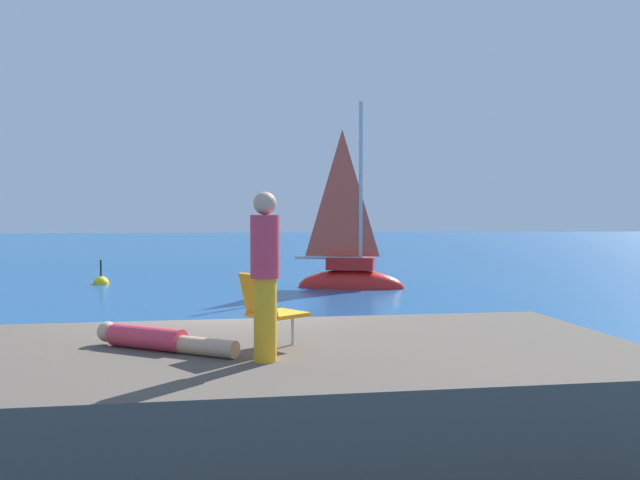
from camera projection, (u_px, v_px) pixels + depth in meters
name	position (u px, v px, depth m)	size (l,w,h in m)	color
ground_plane	(223.00, 378.00, 10.28)	(160.00, 160.00, 0.00)	navy
shore_ledge	(255.00, 397.00, 7.26)	(8.26, 3.99, 1.06)	brown
boulder_seaward	(429.00, 393.00, 9.43)	(0.76, 0.61, 0.42)	#4E5139
boulder_inland	(222.00, 395.00, 9.34)	(0.92, 0.73, 0.50)	#4D473B
sailboat_near	(350.00, 277.00, 22.82)	(3.76, 2.14, 6.79)	red
person_sunbather	(157.00, 339.00, 7.07)	(1.55, 1.07, 0.25)	#DB384C
person_standing	(265.00, 271.00, 6.50)	(0.28, 0.28, 1.62)	gold
beach_chair	(269.00, 307.00, 7.13)	(0.76, 0.74, 0.80)	orange
marker_buoy	(101.00, 284.00, 24.05)	(0.56, 0.56, 1.13)	yellow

